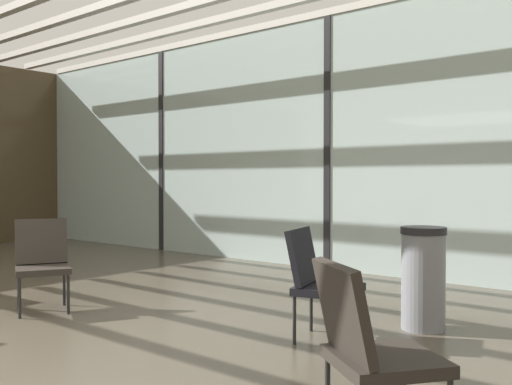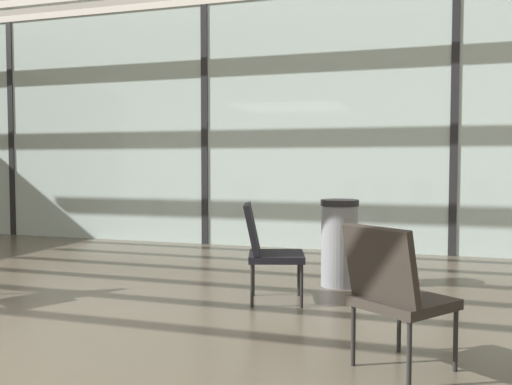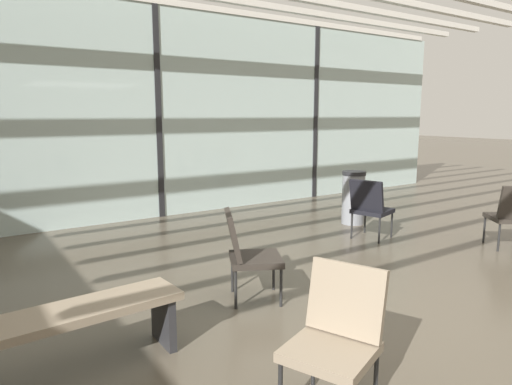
{
  "view_description": "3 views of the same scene",
  "coord_description": "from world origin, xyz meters",
  "px_view_note": "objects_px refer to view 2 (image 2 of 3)",
  "views": [
    {
      "loc": [
        4.38,
        -1.66,
        1.25
      ],
      "look_at": [
        -1.87,
        5.85,
        1.04
      ],
      "focal_mm": 40.38,
      "sensor_mm": 36.0,
      "label": 1
    },
    {
      "loc": [
        3.29,
        -2.63,
        1.24
      ],
      "look_at": [
        0.16,
        7.15,
        0.67
      ],
      "focal_mm": 39.67,
      "sensor_mm": 36.0,
      "label": 2
    },
    {
      "loc": [
        -3.02,
        -2.27,
        1.77
      ],
      "look_at": [
        0.68,
        3.22,
        0.63
      ],
      "focal_mm": 32.18,
      "sensor_mm": 36.0,
      "label": 3
    }
  ],
  "objects_px": {
    "lounge_chair_0": "(394,289)",
    "trash_bin": "(339,243)",
    "parked_airplane": "(314,119)",
    "lounge_chair_2": "(266,246)"
  },
  "relations": [
    {
      "from": "lounge_chair_0",
      "to": "trash_bin",
      "type": "height_order",
      "value": "lounge_chair_0"
    },
    {
      "from": "lounge_chair_0",
      "to": "lounge_chair_2",
      "type": "distance_m",
      "value": 1.82
    },
    {
      "from": "lounge_chair_0",
      "to": "lounge_chair_2",
      "type": "relative_size",
      "value": 1.0
    },
    {
      "from": "parked_airplane",
      "to": "lounge_chair_2",
      "type": "bearing_deg",
      "value": -81.11
    },
    {
      "from": "parked_airplane",
      "to": "lounge_chair_0",
      "type": "distance_m",
      "value": 9.72
    },
    {
      "from": "lounge_chair_2",
      "to": "trash_bin",
      "type": "bearing_deg",
      "value": -48.67
    },
    {
      "from": "parked_airplane",
      "to": "lounge_chair_0",
      "type": "xyz_separation_m",
      "value": [
        2.43,
        -9.26,
        -1.7
      ]
    },
    {
      "from": "trash_bin",
      "to": "parked_airplane",
      "type": "bearing_deg",
      "value": 103.86
    },
    {
      "from": "parked_airplane",
      "to": "lounge_chair_0",
      "type": "height_order",
      "value": "parked_airplane"
    },
    {
      "from": "lounge_chair_0",
      "to": "trash_bin",
      "type": "relative_size",
      "value": 1.01
    }
  ]
}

